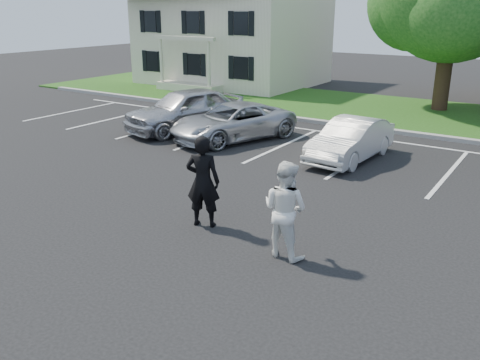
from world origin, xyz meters
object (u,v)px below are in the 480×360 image
object	(u,v)px
house	(233,20)
man_black_suit	(203,182)
car_silver_west	(186,109)
car_silver_minivan	(233,122)
car_white_sedan	(351,140)
man_white_shirt	(285,209)

from	to	relation	value
house	man_black_suit	distance (m)	22.64
car_silver_west	car_silver_minivan	world-z (taller)	car_silver_west
house	car_white_sedan	distance (m)	18.04
man_black_suit	car_white_sedan	size ratio (longest dim) A/B	0.53
man_black_suit	car_white_sedan	bearing A→B (deg)	-117.75
man_white_shirt	car_silver_minivan	size ratio (longest dim) A/B	0.41
car_silver_minivan	car_white_sedan	bearing A→B (deg)	19.16
car_silver_west	car_white_sedan	size ratio (longest dim) A/B	1.25
car_silver_west	man_black_suit	bearing A→B (deg)	-30.95
car_white_sedan	house	bearing A→B (deg)	139.78
house	car_silver_minivan	bearing A→B (deg)	-56.01
man_black_suit	car_white_sedan	distance (m)	6.73
car_white_sedan	car_silver_west	bearing A→B (deg)	-178.70
car_silver_west	car_silver_minivan	distance (m)	2.37
car_silver_west	car_white_sedan	world-z (taller)	car_silver_west
man_black_suit	car_silver_minivan	distance (m)	7.76
house	man_black_suit	xyz separation A→B (m)	(12.03, -18.97, -2.80)
house	car_white_sedan	bearing A→B (deg)	-43.84
car_white_sedan	car_silver_minivan	bearing A→B (deg)	-177.47
man_white_shirt	car_silver_west	distance (m)	11.05
car_silver_minivan	car_silver_west	bearing A→B (deg)	-164.46
man_black_suit	car_silver_west	distance (m)	9.29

